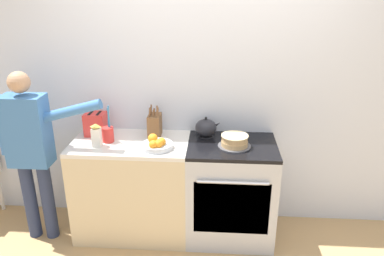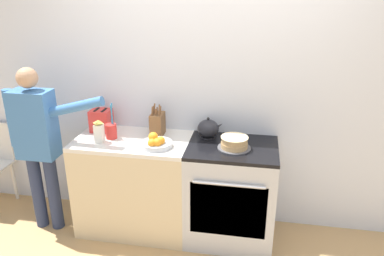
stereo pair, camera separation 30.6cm
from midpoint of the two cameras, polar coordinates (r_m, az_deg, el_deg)
The scene contains 12 objects.
ground_plane at distance 3.35m, azimuth -1.47°, elevation -18.52°, with size 16.00×16.00×0.00m, color tan.
wall_back at distance 3.29m, azimuth -0.69°, elevation 6.36°, with size 8.00×0.04×2.60m.
counter_cabinet at distance 3.44m, azimuth -11.54°, elevation -8.88°, with size 0.99×0.59×0.89m.
stove_range at distance 3.32m, azimuth 3.24°, elevation -9.60°, with size 0.75×0.62×0.89m.
layer_cake at distance 3.07m, azimuth 3.68°, elevation -2.08°, with size 0.27×0.27×0.10m.
tea_kettle at distance 3.25m, azimuth -0.52°, elevation -0.05°, with size 0.23×0.19×0.18m.
knife_block at distance 3.28m, azimuth -8.38°, elevation 0.35°, with size 0.11×0.17×0.30m.
utensil_crock at distance 3.26m, azimuth -15.31°, elevation -0.91°, with size 0.10×0.10×0.32m.
fruit_bowl at distance 3.06m, azimuth -8.23°, elevation -2.54°, with size 0.26×0.26×0.11m.
toaster at distance 3.43m, azimuth -16.97°, elevation 0.55°, with size 0.19×0.15×0.20m.
milk_carton at distance 3.19m, azimuth -17.04°, elevation -1.15°, with size 0.07×0.07×0.20m.
person_baker at distance 3.42m, azimuth -25.79°, elevation -2.39°, with size 0.89×0.20×1.51m.
Camera 1 is at (0.11, -2.58, 2.15)m, focal length 35.00 mm.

